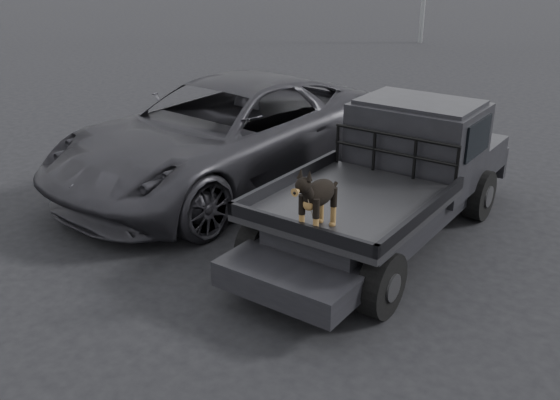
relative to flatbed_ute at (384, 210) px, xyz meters
The scene contains 6 objects.
ground 1.66m from the flatbed_ute, 86.45° to the right, with size 120.00×120.00×0.00m, color black.
flatbed_ute is the anchor object (origin of this frame).
ute_cab 1.31m from the flatbed_ute, 90.00° to the left, with size 1.72×1.30×0.88m, color black, non-canonical shape.
headache_rack 0.76m from the flatbed_ute, 90.00° to the left, with size 1.80×0.08×0.55m, color black, non-canonical shape.
dog 2.07m from the flatbed_ute, 87.00° to the right, with size 0.32×0.60×0.74m, color black, non-canonical shape.
parked_suv 3.25m from the flatbed_ute, behind, with size 2.92×6.34×1.76m, color #2B2B30.
Camera 1 is at (3.26, -5.62, 3.87)m, focal length 40.00 mm.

